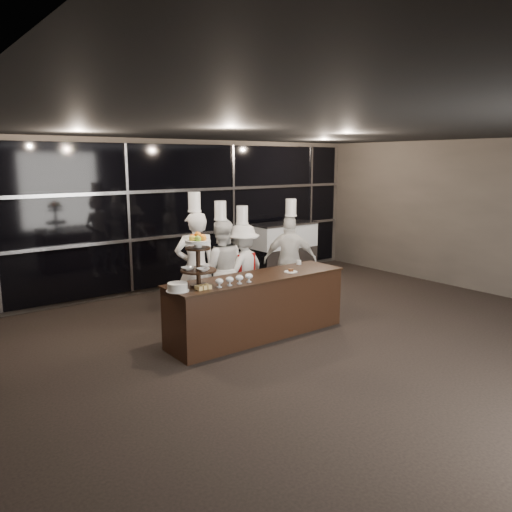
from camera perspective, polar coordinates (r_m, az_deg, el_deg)
room at (r=6.44m, az=13.82°, el=0.84°), size 10.00×10.00×10.00m
window_wall at (r=10.24m, az=-8.22°, el=4.69°), size 8.60×0.10×2.80m
buffet_counter at (r=7.43m, az=0.18°, el=-5.72°), size 2.84×0.74×0.92m
display_stand at (r=6.67m, az=-6.64°, el=0.03°), size 0.48×0.48×0.74m
compotes at (r=6.79m, az=-2.48°, el=-2.63°), size 0.60×0.11×0.12m
layer_cake at (r=6.54m, az=-8.96°, el=-3.53°), size 0.30×0.30×0.11m
pastry_squares at (r=6.60m, az=-6.06°, el=-3.56°), size 0.20×0.13×0.05m
small_plate at (r=7.58m, az=4.00°, el=-1.74°), size 0.20×0.20×0.05m
chef_cup at (r=8.14m, az=4.92°, el=-0.72°), size 0.08×0.08×0.07m
display_case at (r=11.05m, az=3.21°, el=0.96°), size 1.47×0.64×1.24m
chef_a at (r=7.97m, az=-6.89°, el=-1.21°), size 0.76×0.62×2.11m
chef_b at (r=8.23m, az=-4.01°, el=-1.42°), size 1.00×0.92×1.95m
chef_c at (r=8.40m, az=-1.56°, el=-1.49°), size 1.13×0.86×1.85m
chef_d at (r=8.99m, az=3.93°, el=-0.41°), size 0.98×0.92×1.92m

